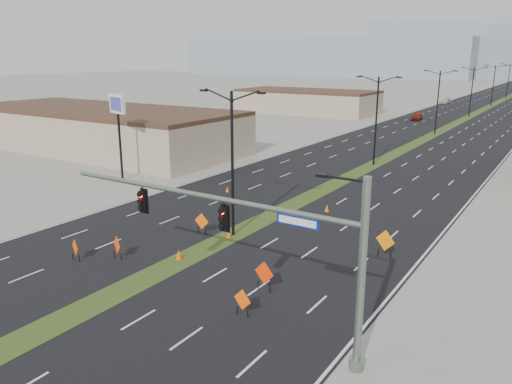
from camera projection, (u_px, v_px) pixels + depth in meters
The scene contains 27 objects.
ground at pixel (97, 304), 25.42m from camera, with size 600.00×600.00×0.00m, color gray.
road_surface at pixel (472, 115), 106.36m from camera, with size 25.00×400.00×0.02m, color black.
median_strip at pixel (472, 115), 106.36m from camera, with size 2.00×400.00×0.04m, color #344C1B.
building_sw_near at pixel (100, 130), 67.40m from camera, with size 40.00×16.00×5.00m, color tan.
building_sw_far at pixel (307, 102), 110.41m from camera, with size 30.00×14.00×4.50m, color tan.
mesa_west at pixel (325, 58), 312.11m from camera, with size 180.00×50.00×22.00m, color gray.
mesa_backdrop at pixel (493, 49), 295.95m from camera, with size 140.00×50.00×32.00m, color gray.
signal_mast at pixel (259, 236), 21.28m from camera, with size 16.30×0.60×8.00m.
streetlight_0 at pixel (232, 160), 33.70m from camera, with size 5.15×0.24×10.02m.
streetlight_1 at pixel (376, 118), 56.37m from camera, with size 5.15×0.24×10.02m.
streetlight_2 at pixel (438, 100), 79.03m from camera, with size 5.15×0.24×10.02m.
streetlight_3 at pixel (472, 90), 101.69m from camera, with size 5.15×0.24×10.02m.
streetlight_4 at pixel (493, 84), 124.36m from camera, with size 5.15×0.24×10.02m.
streetlight_5 at pixel (508, 80), 147.02m from camera, with size 5.15×0.24×10.02m.
car_left at pixel (417, 116), 97.71m from camera, with size 1.72×4.28×1.46m, color maroon.
car_far at pixel (445, 101), 130.76m from camera, with size 2.04×5.01×1.45m, color #B0B4BA.
construction_sign_0 at pixel (75, 248), 30.49m from camera, with size 1.00×0.44×1.42m.
construction_sign_1 at pixel (117, 246), 30.75m from camera, with size 1.04×0.51×1.50m.
construction_sign_2 at pixel (202, 222), 35.12m from camera, with size 1.16×0.09×1.55m.
construction_sign_3 at pixel (264, 274), 26.52m from camera, with size 1.27×0.23×1.71m.
construction_sign_4 at pixel (242, 301), 23.98m from camera, with size 1.06×0.20×1.42m.
construction_sign_5 at pixel (385, 241), 30.94m from camera, with size 1.32×0.45×1.83m.
cone_0 at pixel (179, 255), 30.79m from camera, with size 0.41×0.41×0.68m, color #FF5705.
cone_1 at pixel (229, 234), 34.45m from camera, with size 0.36×0.36×0.61m, color #D65704.
cone_2 at pixel (327, 208), 40.37m from camera, with size 0.35×0.35×0.59m, color #FF6505.
cone_3 at pixel (227, 189), 46.15m from camera, with size 0.32×0.32×0.54m, color #FF5605.
pole_sign_west at pixel (118, 111), 49.04m from camera, with size 2.78×1.15×8.60m.
Camera 1 is at (19.34, -14.89, 12.21)m, focal length 35.00 mm.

